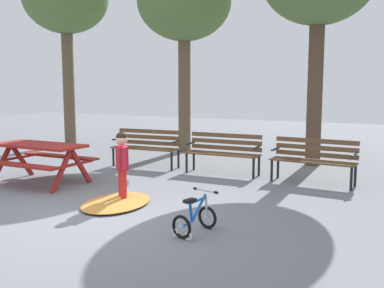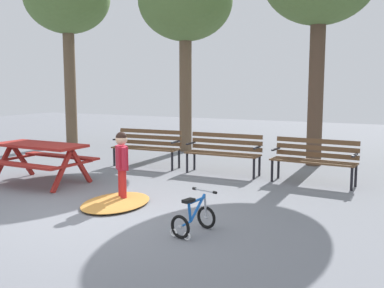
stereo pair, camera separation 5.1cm
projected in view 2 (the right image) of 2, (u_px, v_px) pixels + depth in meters
ground at (86, 217)px, 6.46m from camera, size 36.00×36.00×0.00m
picnic_table at (40, 153)px, 8.61m from camera, size 1.83×1.38×0.79m
park_bench_far_left at (148, 145)px, 10.37m from camera, size 1.62×0.55×0.85m
park_bench_left at (224, 150)px, 9.53m from camera, size 1.60×0.47×0.85m
park_bench_right at (314, 157)px, 8.59m from camera, size 1.63×0.57×0.85m
child_standing at (122, 160)px, 7.28m from camera, size 0.33×0.32×1.13m
kids_bicycle at (193, 218)px, 5.73m from camera, size 0.47×0.61×0.54m
leaf_pile at (116, 202)px, 7.14m from camera, size 1.16×1.52×0.07m
tree_far_left at (67, 0)px, 13.68m from camera, size 2.60×2.60×5.63m
tree_left at (185, 3)px, 12.34m from camera, size 2.60×2.60×5.27m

